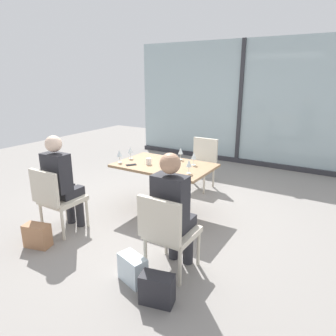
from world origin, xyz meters
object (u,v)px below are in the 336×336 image
(chair_front_left, at_px, (56,197))
(cell_phone_on_table, at_px, (131,165))
(wine_glass_1, at_px, (194,156))
(handbag_1, at_px, (37,236))
(wine_glass_3, at_px, (189,164))
(handbag_2, at_px, (133,269))
(person_front_right, at_px, (173,207))
(wine_glass_0, at_px, (130,150))
(handbag_0, at_px, (157,289))
(wine_glass_2, at_px, (119,154))
(chair_near_window, at_px, (201,160))
(person_front_left, at_px, (61,179))
(wine_glass_4, at_px, (181,151))
(coffee_cup, at_px, (149,161))
(dining_table_main, at_px, (164,176))
(chair_front_right, at_px, (167,230))

(chair_front_left, relative_size, cell_phone_on_table, 6.04)
(wine_glass_1, distance_m, handbag_1, 2.24)
(wine_glass_3, relative_size, handbag_2, 0.62)
(wine_glass_3, bearing_deg, person_front_right, -71.02)
(person_front_right, distance_m, wine_glass_0, 1.83)
(wine_glass_0, bearing_deg, handbag_0, -46.52)
(cell_phone_on_table, distance_m, handbag_0, 2.01)
(person_front_right, height_order, wine_glass_2, person_front_right)
(wine_glass_1, distance_m, wine_glass_2, 1.08)
(wine_glass_0, bearing_deg, chair_near_window, 63.98)
(wine_glass_1, height_order, wine_glass_3, same)
(person_front_left, xyz_separation_m, cell_phone_on_table, (0.44, 0.86, 0.03))
(chair_front_left, relative_size, person_front_right, 0.69)
(wine_glass_2, distance_m, wine_glass_3, 1.10)
(wine_glass_2, height_order, handbag_0, wine_glass_2)
(chair_front_left, relative_size, handbag_1, 2.90)
(chair_front_left, xyz_separation_m, wine_glass_4, (0.89, 1.59, 0.37))
(wine_glass_3, bearing_deg, chair_near_window, 108.88)
(wine_glass_4, relative_size, handbag_2, 0.62)
(wine_glass_0, relative_size, wine_glass_2, 1.00)
(coffee_cup, xyz_separation_m, handbag_0, (1.15, -1.54, -0.64))
(chair_near_window, relative_size, wine_glass_0, 4.70)
(dining_table_main, distance_m, wine_glass_0, 0.68)
(chair_near_window, distance_m, cell_phone_on_table, 1.59)
(wine_glass_3, bearing_deg, coffee_cup, 173.97)
(dining_table_main, distance_m, person_front_left, 1.41)
(person_front_left, bearing_deg, chair_front_right, -3.83)
(chair_front_right, relative_size, wine_glass_0, 4.70)
(chair_front_right, distance_m, handbag_2, 0.51)
(person_front_left, bearing_deg, wine_glass_4, 58.97)
(wine_glass_2, bearing_deg, cell_phone_on_table, -5.83)
(handbag_0, relative_size, handbag_1, 1.00)
(wine_glass_1, bearing_deg, wine_glass_3, -72.48)
(wine_glass_4, height_order, handbag_2, wine_glass_4)
(wine_glass_2, distance_m, cell_phone_on_table, 0.26)
(chair_front_left, height_order, person_front_right, person_front_right)
(person_front_left, height_order, handbag_0, person_front_left)
(chair_front_right, relative_size, wine_glass_4, 4.70)
(person_front_left, relative_size, handbag_1, 4.20)
(chair_near_window, relative_size, person_front_left, 0.69)
(wine_glass_1, bearing_deg, wine_glass_0, -169.15)
(handbag_1, bearing_deg, chair_near_window, 59.99)
(wine_glass_0, distance_m, handbag_2, 2.07)
(wine_glass_4, bearing_deg, wine_glass_1, -27.42)
(wine_glass_0, bearing_deg, handbag_2, -51.85)
(person_front_left, height_order, wine_glass_4, person_front_left)
(chair_front_left, xyz_separation_m, wine_glass_3, (1.31, 1.06, 0.37))
(dining_table_main, xyz_separation_m, chair_front_right, (0.82, -1.25, -0.05))
(coffee_cup, relative_size, handbag_2, 0.30)
(chair_front_left, height_order, wine_glass_4, wine_glass_4)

